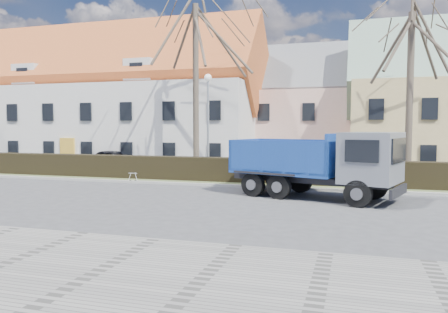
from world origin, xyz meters
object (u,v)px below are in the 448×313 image
(dump_truck, at_px, (308,164))
(parked_car_a, at_px, (114,160))
(cart_frame, at_px, (130,177))
(streetlight, at_px, (208,127))

(dump_truck, distance_m, parked_car_a, 16.60)
(cart_frame, distance_m, parked_car_a, 7.68)
(dump_truck, relative_size, parked_car_a, 1.76)
(streetlight, distance_m, cart_frame, 5.19)
(parked_car_a, bearing_deg, dump_truck, -111.86)
(dump_truck, xyz_separation_m, streetlight, (-6.09, 4.54, 1.57))
(cart_frame, bearing_deg, dump_truck, -12.34)
(dump_truck, bearing_deg, cart_frame, -174.54)
(dump_truck, bearing_deg, parked_car_a, 167.78)
(dump_truck, xyz_separation_m, cart_frame, (-9.78, 2.14, -1.16))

